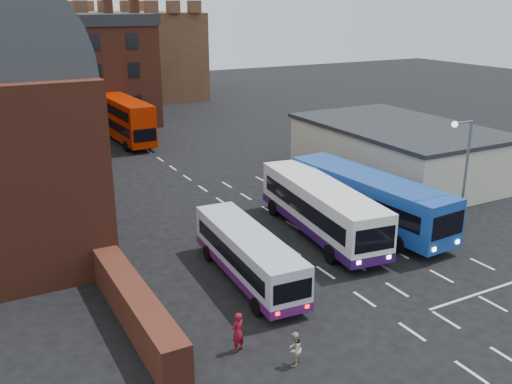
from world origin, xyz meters
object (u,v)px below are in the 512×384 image
bus_white_inbound (321,206)px  street_lamp (462,172)px  pedestrian_beige (295,349)px  bus_blue (368,197)px  bus_white_outbound (248,252)px  bus_red_double (126,120)px  pedestrian_red (238,332)px

bus_white_inbound → street_lamp: bearing=144.5°
bus_white_inbound → pedestrian_beige: bus_white_inbound is taller
bus_blue → street_lamp: (2.34, -4.97, 2.53)m
bus_white_outbound → bus_white_inbound: size_ratio=0.80×
street_lamp → bus_white_inbound: bearing=137.7°
street_lamp → bus_red_double: bearing=104.8°
bus_red_double → pedestrian_beige: (-4.95, -39.36, -1.61)m
pedestrian_beige → street_lamp: bearing=167.4°
bus_red_double → pedestrian_beige: bearing=81.0°
bus_red_double → bus_white_inbound: bearing=94.8°
bus_white_inbound → street_lamp: (5.70, -5.20, 2.62)m
bus_white_inbound → bus_red_double: (-3.35, 29.07, 0.44)m
bus_white_outbound → bus_blue: size_ratio=0.77×
bus_red_double → bus_white_outbound: bearing=82.5°
street_lamp → bus_blue: bearing=115.2°
bus_white_outbound → bus_white_inbound: 7.26m
bus_white_outbound → pedestrian_red: bearing=-117.9°
bus_blue → pedestrian_red: bus_blue is taller
pedestrian_beige → bus_blue: bearing=-171.8°
bus_red_double → pedestrian_red: size_ratio=6.36×
bus_red_double → street_lamp: 35.51m
bus_red_double → street_lamp: (9.05, -34.26, 2.18)m
bus_white_inbound → pedestrian_red: bearing=47.5°
bus_red_double → pedestrian_beige: 39.70m
bus_blue → pedestrian_beige: (-11.67, -10.07, -1.26)m
pedestrian_beige → bus_red_double: bearing=-129.7°
bus_red_double → street_lamp: street_lamp is taller
bus_white_inbound → street_lamp: street_lamp is taller
bus_white_inbound → pedestrian_beige: 13.28m
bus_blue → bus_red_double: 30.05m
bus_white_inbound → bus_red_double: bus_red_double is taller
bus_white_inbound → bus_blue: size_ratio=0.96×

